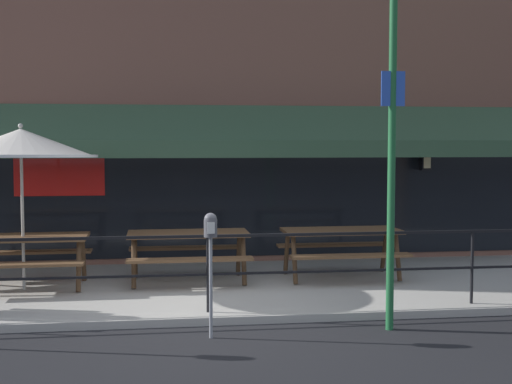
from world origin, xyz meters
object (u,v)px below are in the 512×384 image
(parking_meter_far, at_px, (211,237))
(picnic_table_left, at_px, (24,247))
(street_sign_pole, at_px, (392,159))
(picnic_table_right, at_px, (341,239))
(picnic_table_centre, at_px, (188,242))
(patio_umbrella_left, at_px, (21,144))

(parking_meter_far, bearing_deg, picnic_table_left, 133.48)
(picnic_table_left, distance_m, street_sign_pole, 5.43)
(parking_meter_far, relative_size, street_sign_pole, 0.36)
(picnic_table_right, bearing_deg, parking_meter_far, -128.97)
(picnic_table_right, bearing_deg, street_sign_pole, -92.49)
(picnic_table_left, relative_size, picnic_table_right, 1.00)
(picnic_table_centre, xyz_separation_m, street_sign_pole, (2.25, -2.68, 1.31))
(picnic_table_centre, xyz_separation_m, patio_umbrella_left, (-2.36, -0.17, 1.47))
(street_sign_pole, bearing_deg, parking_meter_far, -178.00)
(picnic_table_right, height_order, street_sign_pole, street_sign_pole)
(picnic_table_centre, xyz_separation_m, parking_meter_far, (0.13, -2.75, 0.44))
(picnic_table_left, distance_m, picnic_table_right, 4.73)
(parking_meter_far, bearing_deg, patio_umbrella_left, 134.05)
(picnic_table_right, relative_size, street_sign_pole, 0.46)
(patio_umbrella_left, xyz_separation_m, street_sign_pole, (4.61, -2.50, -0.16))
(picnic_table_centre, distance_m, street_sign_pole, 3.73)
(patio_umbrella_left, bearing_deg, picnic_table_left, 90.00)
(picnic_table_right, relative_size, parking_meter_far, 1.27)
(street_sign_pole, bearing_deg, patio_umbrella_left, 151.48)
(picnic_table_right, xyz_separation_m, street_sign_pole, (-0.12, -2.68, 1.31))
(picnic_table_centre, distance_m, picnic_table_right, 2.36)
(picnic_table_right, bearing_deg, patio_umbrella_left, -177.81)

